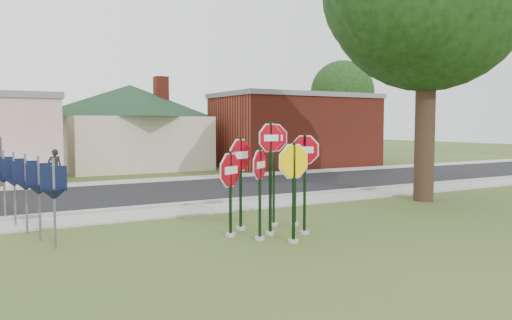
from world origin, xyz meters
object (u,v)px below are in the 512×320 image
stop_sign_center (270,163)px  stop_sign_yellow (294,178)px  stop_sign_left (260,183)px  pedestrian (55,167)px

stop_sign_center → stop_sign_yellow: 1.04m
stop_sign_left → pedestrian: bearing=101.8°
stop_sign_center → pedestrian: bearing=104.2°
stop_sign_yellow → pedestrian: bearing=103.3°
stop_sign_yellow → pedestrian: 14.41m
stop_sign_left → pedestrian: stop_sign_left is taller
stop_sign_center → stop_sign_left: size_ratio=1.27×
stop_sign_center → stop_sign_left: (-0.51, -0.37, -0.43)m
stop_sign_yellow → pedestrian: (-3.32, 14.01, -0.64)m
stop_sign_yellow → stop_sign_left: (-0.53, 0.63, -0.14)m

